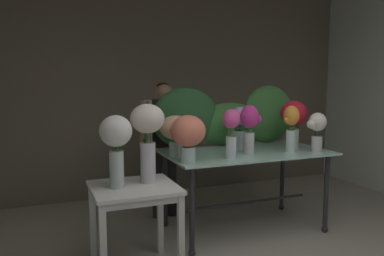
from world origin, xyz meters
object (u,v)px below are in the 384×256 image
(display_table_glass, at_px, (244,163))
(vase_lilac_freesia, at_px, (240,124))
(vase_magenta_ranunculus, at_px, (250,125))
(vase_cream_lisianthus_tall, at_px, (147,131))
(vase_coral_anemones, at_px, (188,134))
(vase_fuchsia_carnations, at_px, (231,130))
(vase_crimson_lilies, at_px, (294,118))
(vase_ivory_snapdragons, at_px, (317,129))
(vase_peach_peonies, at_px, (176,130))
(side_table_white, at_px, (134,198))
(vase_sunset_roses, at_px, (291,125))
(vase_white_roses_tall, at_px, (116,141))
(florist, at_px, (164,135))

(display_table_glass, distance_m, vase_lilac_freesia, 0.42)
(vase_magenta_ranunculus, distance_m, vase_cream_lisianthus_tall, 1.16)
(vase_coral_anemones, xyz_separation_m, vase_magenta_ranunculus, (0.71, 0.13, 0.04))
(vase_fuchsia_carnations, bearing_deg, vase_cream_lisianthus_tall, -171.11)
(vase_cream_lisianthus_tall, bearing_deg, vase_crimson_lilies, 12.83)
(vase_magenta_ranunculus, bearing_deg, vase_ivory_snapdragons, -12.23)
(vase_crimson_lilies, xyz_separation_m, vase_peach_peonies, (-1.34, 0.04, -0.07))
(vase_lilac_freesia, xyz_separation_m, vase_magenta_ranunculus, (-0.05, -0.29, 0.03))
(side_table_white, xyz_separation_m, vase_cream_lisianthus_tall, (0.14, 0.06, 0.54))
(vase_ivory_snapdragons, relative_size, vase_lilac_freesia, 0.89)
(vase_peach_peonies, distance_m, vase_cream_lisianthus_tall, 0.60)
(display_table_glass, distance_m, vase_sunset_roses, 0.62)
(display_table_glass, bearing_deg, vase_cream_lisianthus_tall, -159.48)
(display_table_glass, relative_size, vase_lilac_freesia, 3.75)
(vase_cream_lisianthus_tall, bearing_deg, side_table_white, -155.34)
(vase_lilac_freesia, height_order, vase_cream_lisianthus_tall, vase_cream_lisianthus_tall)
(vase_ivory_snapdragons, bearing_deg, vase_coral_anemones, 179.13)
(side_table_white, relative_size, vase_white_roses_tall, 1.28)
(vase_magenta_ranunculus, bearing_deg, vase_sunset_roses, -9.50)
(vase_peach_peonies, height_order, vase_cream_lisianthus_tall, vase_cream_lisianthus_tall)
(display_table_glass, xyz_separation_m, vase_sunset_roses, (0.40, -0.24, 0.41))
(display_table_glass, relative_size, vase_fuchsia_carnations, 3.62)
(vase_crimson_lilies, distance_m, vase_peach_peonies, 1.35)
(vase_magenta_ranunculus, bearing_deg, vase_fuchsia_carnations, -153.26)
(display_table_glass, xyz_separation_m, vase_crimson_lilies, (0.57, -0.04, 0.46))
(vase_magenta_ranunculus, relative_size, vase_white_roses_tall, 0.85)
(florist, height_order, vase_coral_anemones, florist)
(vase_magenta_ranunculus, bearing_deg, display_table_glass, 75.13)
(vase_crimson_lilies, relative_size, vase_cream_lisianthus_tall, 0.78)
(side_table_white, height_order, vase_crimson_lilies, vase_crimson_lilies)
(vase_lilac_freesia, bearing_deg, vase_crimson_lilies, -15.78)
(display_table_glass, relative_size, vase_peach_peonies, 4.26)
(vase_fuchsia_carnations, bearing_deg, vase_crimson_lilies, 16.48)
(side_table_white, relative_size, vase_cream_lisianthus_tall, 1.12)
(side_table_white, relative_size, vase_magenta_ranunculus, 1.51)
(vase_sunset_roses, distance_m, vase_white_roses_tall, 1.86)
(vase_lilac_freesia, bearing_deg, vase_peach_peonies, -171.06)
(vase_ivory_snapdragons, xyz_separation_m, vase_lilac_freesia, (-0.66, 0.44, 0.03))
(vase_lilac_freesia, height_order, vase_sunset_roses, vase_sunset_roses)
(vase_fuchsia_carnations, bearing_deg, vase_magenta_ranunculus, 26.74)
(display_table_glass, distance_m, vase_magenta_ranunculus, 0.46)
(vase_peach_peonies, bearing_deg, vase_fuchsia_carnations, -33.88)
(display_table_glass, xyz_separation_m, vase_coral_anemones, (-0.76, -0.30, 0.39))
(vase_ivory_snapdragons, distance_m, vase_lilac_freesia, 0.79)
(vase_peach_peonies, bearing_deg, vase_cream_lisianthus_tall, -132.66)
(vase_crimson_lilies, xyz_separation_m, vase_cream_lisianthus_tall, (-1.75, -0.40, -0.00))
(vase_crimson_lilies, height_order, vase_white_roses_tall, vase_crimson_lilies)
(vase_magenta_ranunculus, height_order, vase_cream_lisianthus_tall, vase_cream_lisianthus_tall)
(vase_crimson_lilies, height_order, vase_magenta_ranunculus, vase_crimson_lilies)
(display_table_glass, relative_size, vase_magenta_ranunculus, 3.46)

